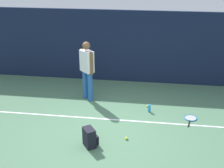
{
  "coord_description": "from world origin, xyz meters",
  "views": [
    {
      "loc": [
        0.86,
        -5.93,
        3.81
      ],
      "look_at": [
        0.0,
        0.4,
        1.0
      ],
      "focal_mm": 47.08,
      "sensor_mm": 36.0,
      "label": 1
    }
  ],
  "objects": [
    {
      "name": "ground_plane",
      "position": [
        0.0,
        0.0,
        0.0
      ],
      "size": [
        12.0,
        12.0,
        0.0
      ],
      "primitive_type": "plane",
      "color": "#4C7556"
    },
    {
      "name": "backpack",
      "position": [
        -0.33,
        -0.73,
        0.21
      ],
      "size": [
        0.38,
        0.37,
        0.44
      ],
      "rotation": [
        0.0,
        0.0,
        2.18
      ],
      "color": "black",
      "rests_on": "ground"
    },
    {
      "name": "court_line",
      "position": [
        0.0,
        0.44,
        0.0
      ],
      "size": [
        9.0,
        0.05,
        0.0
      ],
      "primitive_type": "cube",
      "color": "white",
      "rests_on": "ground"
    },
    {
      "name": "back_fence",
      "position": [
        0.0,
        3.0,
        1.15
      ],
      "size": [
        10.0,
        0.1,
        2.3
      ],
      "primitive_type": "cube",
      "color": "#141E38",
      "rests_on": "ground"
    },
    {
      "name": "tennis_ball_by_fence",
      "position": [
        0.87,
        1.22,
        0.03
      ],
      "size": [
        0.07,
        0.07,
        0.07
      ],
      "primitive_type": "sphere",
      "color": "#CCE033",
      "rests_on": "ground"
    },
    {
      "name": "tennis_player",
      "position": [
        -0.85,
        1.5,
        0.97
      ],
      "size": [
        0.44,
        0.43,
        1.7
      ],
      "rotation": [
        0.0,
        0.0,
        2.39
      ],
      "color": "#2659A5",
      "rests_on": "ground"
    },
    {
      "name": "water_bottle",
      "position": [
        0.92,
        0.97,
        0.1
      ],
      "size": [
        0.07,
        0.07,
        0.21
      ],
      "primitive_type": "cylinder",
      "color": "#268CD8",
      "rests_on": "ground"
    },
    {
      "name": "tennis_ball_mid_court",
      "position": [
        0.44,
        -0.39,
        0.03
      ],
      "size": [
        0.07,
        0.07,
        0.07
      ],
      "primitive_type": "sphere",
      "color": "#CCE033",
      "rests_on": "ground"
    },
    {
      "name": "tennis_racket",
      "position": [
        1.96,
        0.74,
        0.01
      ],
      "size": [
        0.39,
        0.64,
        0.03
      ],
      "rotation": [
        0.0,
        0.0,
        1.34
      ],
      "color": "black",
      "rests_on": "ground"
    }
  ]
}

